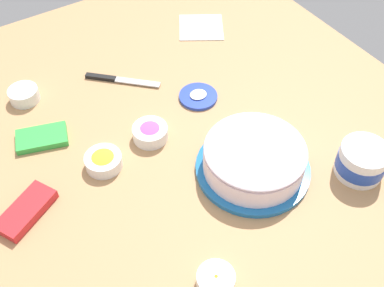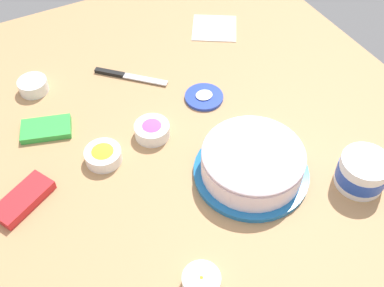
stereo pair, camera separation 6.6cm
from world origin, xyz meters
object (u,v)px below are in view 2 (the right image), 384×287
(frosting_tub, at_px, (363,171))
(spreading_knife, at_px, (124,75))
(sprinkle_bowl_rainbow, at_px, (152,130))
(sprinkle_bowl_yellow, at_px, (103,155))
(frosted_cake, at_px, (252,162))
(frosting_tub_lid, at_px, (204,97))
(candy_box_upper, at_px, (46,129))
(candy_box_lower, at_px, (23,199))
(sprinkle_bowl_orange, at_px, (201,281))
(paper_napkin, at_px, (214,28))
(sprinkle_bowl_green, at_px, (33,86))

(frosting_tub, distance_m, spreading_knife, 0.75)
(sprinkle_bowl_rainbow, height_order, sprinkle_bowl_yellow, sprinkle_bowl_rainbow)
(frosted_cake, distance_m, frosting_tub_lid, 0.31)
(frosting_tub, distance_m, candy_box_upper, 0.85)
(candy_box_lower, xyz_separation_m, candy_box_upper, (-0.12, -0.21, -0.00))
(frosting_tub_lid, height_order, sprinkle_bowl_rainbow, sprinkle_bowl_rainbow)
(frosted_cake, height_order, sprinkle_bowl_rainbow, frosted_cake)
(sprinkle_bowl_orange, distance_m, sprinkle_bowl_yellow, 0.43)
(spreading_knife, xyz_separation_m, paper_napkin, (-0.37, -0.09, -0.00))
(paper_napkin, bearing_deg, frosted_cake, 68.71)
(frosting_tub_lid, xyz_separation_m, candy_box_upper, (0.45, -0.09, 0.00))
(sprinkle_bowl_green, distance_m, sprinkle_bowl_yellow, 0.36)
(frosted_cake, xyz_separation_m, paper_napkin, (-0.23, -0.60, -0.04))
(spreading_knife, bearing_deg, paper_napkin, -166.32)
(frosting_tub, relative_size, frosting_tub_lid, 1.09)
(sprinkle_bowl_orange, bearing_deg, sprinkle_bowl_rainbow, -101.41)
(frosted_cake, xyz_separation_m, frosting_tub_lid, (-0.03, -0.30, -0.04))
(frosted_cake, height_order, sprinkle_bowl_orange, frosted_cake)
(candy_box_lower, bearing_deg, sprinkle_bowl_rainbow, 159.93)
(sprinkle_bowl_green, bearing_deg, frosted_cake, 125.31)
(frosted_cake, height_order, frosting_tub, frosted_cake)
(candy_box_lower, bearing_deg, candy_box_upper, -147.88)
(sprinkle_bowl_green, distance_m, paper_napkin, 0.64)
(sprinkle_bowl_rainbow, bearing_deg, sprinkle_bowl_yellow, 7.95)
(frosting_tub, height_order, spreading_knife, frosting_tub)
(sprinkle_bowl_rainbow, height_order, paper_napkin, sprinkle_bowl_rainbow)
(sprinkle_bowl_yellow, bearing_deg, paper_napkin, -145.60)
(candy_box_lower, bearing_deg, frosting_tub_lid, 163.23)
(frosting_tub_lid, relative_size, sprinkle_bowl_orange, 1.38)
(sprinkle_bowl_green, bearing_deg, frosting_tub_lid, 148.35)
(frosted_cake, distance_m, frosting_tub, 0.27)
(spreading_knife, relative_size, paper_napkin, 1.23)
(candy_box_lower, relative_size, candy_box_upper, 1.12)
(spreading_knife, relative_size, candy_box_lower, 1.21)
(frosting_tub_lid, height_order, candy_box_lower, candy_box_lower)
(spreading_knife, bearing_deg, candy_box_lower, 38.95)
(sprinkle_bowl_orange, relative_size, sprinkle_bowl_yellow, 0.86)
(frosting_tub_lid, distance_m, candy_box_upper, 0.46)
(candy_box_upper, bearing_deg, spreading_knife, -140.70)
(candy_box_lower, bearing_deg, frosting_tub, 127.70)
(spreading_knife, distance_m, sprinkle_bowl_rainbow, 0.27)
(frosting_tub_lid, distance_m, sprinkle_bowl_yellow, 0.36)
(paper_napkin, bearing_deg, candy_box_upper, 17.32)
(frosting_tub, height_order, paper_napkin, frosting_tub)
(frosted_cake, relative_size, sprinkle_bowl_rainbow, 3.06)
(candy_box_upper, bearing_deg, sprinkle_bowl_yellow, 138.56)
(sprinkle_bowl_orange, height_order, sprinkle_bowl_yellow, sprinkle_bowl_yellow)
(frosting_tub, bearing_deg, sprinkle_bowl_yellow, -34.26)
(frosting_tub_lid, distance_m, sprinkle_bowl_orange, 0.59)
(candy_box_lower, relative_size, paper_napkin, 1.01)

